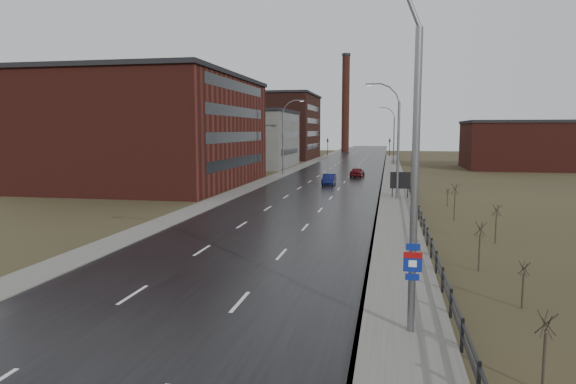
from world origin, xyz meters
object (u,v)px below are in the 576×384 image
at_px(billboard, 400,181).
at_px(car_far, 357,173).
at_px(car_near, 329,180).
at_px(streetlight_main, 405,154).

xyz_separation_m(billboard, car_far, (-5.64, 22.77, -1.08)).
bearing_deg(car_far, billboard, 111.18).
height_order(billboard, car_near, billboard).
bearing_deg(streetlight_main, car_far, 94.96).
xyz_separation_m(streetlight_main, billboard, (0.63, 34.94, -4.27)).
relative_size(streetlight_main, billboard, 4.48).
distance_m(billboard, car_far, 23.48).
relative_size(car_near, car_far, 1.01).
distance_m(car_near, car_far, 11.85).
bearing_deg(car_near, billboard, -53.79).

